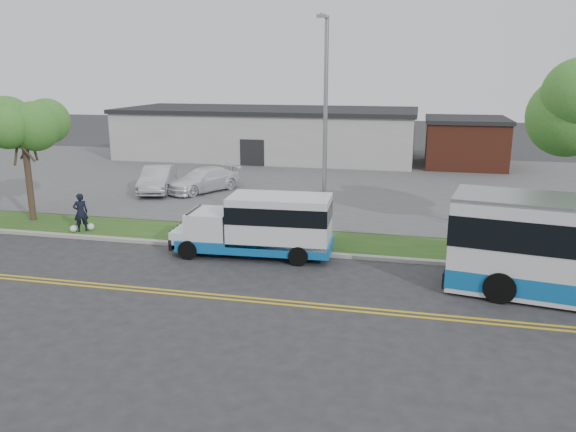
% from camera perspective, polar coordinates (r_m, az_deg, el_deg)
% --- Properties ---
extents(ground, '(140.00, 140.00, 0.00)m').
position_cam_1_polar(ground, '(23.05, -4.95, -4.33)').
color(ground, '#28282B').
rests_on(ground, ground).
extents(lane_line_north, '(70.00, 0.12, 0.01)m').
position_cam_1_polar(lane_line_north, '(19.66, -8.42, -7.80)').
color(lane_line_north, gold).
rests_on(lane_line_north, ground).
extents(lane_line_south, '(70.00, 0.12, 0.01)m').
position_cam_1_polar(lane_line_south, '(19.40, -8.75, -8.12)').
color(lane_line_south, gold).
rests_on(lane_line_south, ground).
extents(curb, '(80.00, 0.30, 0.15)m').
position_cam_1_polar(curb, '(24.02, -4.15, -3.34)').
color(curb, '#9E9B93').
rests_on(curb, ground).
extents(verge, '(80.00, 3.30, 0.10)m').
position_cam_1_polar(verge, '(25.68, -2.97, -2.20)').
color(verge, '#254416').
rests_on(verge, ground).
extents(parking_lot, '(80.00, 25.00, 0.10)m').
position_cam_1_polar(parking_lot, '(39.05, 2.72, 3.58)').
color(parking_lot, '#4C4C4F').
rests_on(parking_lot, ground).
extents(commercial_building, '(25.40, 10.40, 4.35)m').
position_cam_1_polar(commercial_building, '(49.70, -2.03, 8.41)').
color(commercial_building, '#9E9E99').
rests_on(commercial_building, ground).
extents(brick_wing, '(6.30, 7.30, 3.90)m').
position_cam_1_polar(brick_wing, '(47.19, 17.54, 7.16)').
color(brick_wing, brown).
rests_on(brick_wing, ground).
extents(tree_west, '(4.40, 4.40, 6.91)m').
position_cam_1_polar(tree_west, '(30.54, -25.41, 8.80)').
color(tree_west, '#352B1D').
rests_on(tree_west, verge).
extents(streetlight_near, '(0.35, 1.53, 9.50)m').
position_cam_1_polar(streetlight_near, '(23.87, 3.78, 9.22)').
color(streetlight_near, gray).
rests_on(streetlight_near, verge).
extents(shuttle_bus, '(6.76, 2.54, 2.55)m').
position_cam_1_polar(shuttle_bus, '(22.99, -2.44, -0.79)').
color(shuttle_bus, '#0E5699').
rests_on(shuttle_bus, ground).
extents(pedestrian, '(0.78, 0.77, 1.82)m').
position_cam_1_polar(pedestrian, '(28.02, -20.32, 0.36)').
color(pedestrian, black).
rests_on(pedestrian, verge).
extents(parked_car_a, '(2.91, 5.15, 1.61)m').
position_cam_1_polar(parked_car_a, '(35.93, -13.11, 3.65)').
color(parked_car_a, '#B0B2B7').
rests_on(parked_car_a, parking_lot).
extents(parked_car_b, '(4.26, 5.41, 1.46)m').
position_cam_1_polar(parked_car_b, '(35.59, -8.59, 3.65)').
color(parked_car_b, white).
rests_on(parked_car_b, parking_lot).
extents(grocery_bag_left, '(0.32, 0.32, 0.32)m').
position_cam_1_polar(grocery_bag_left, '(28.16, -20.97, -1.22)').
color(grocery_bag_left, white).
rests_on(grocery_bag_left, verge).
extents(grocery_bag_right, '(0.32, 0.32, 0.32)m').
position_cam_1_polar(grocery_bag_right, '(28.24, -19.40, -1.03)').
color(grocery_bag_right, white).
rests_on(grocery_bag_right, verge).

